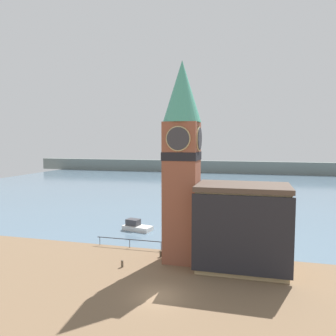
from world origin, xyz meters
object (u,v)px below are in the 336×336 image
clock_tower (182,156)px  pier_building (242,226)px  mooring_bollard_far (122,263)px  boat_near (136,226)px  mooring_bollard_near (161,253)px

clock_tower → pier_building: 9.89m
clock_tower → pier_building: (6.66, -0.65, -7.28)m
pier_building → mooring_bollard_far: pier_building is taller
pier_building → boat_near: (-15.95, 11.15, -3.91)m
pier_building → mooring_bollard_far: 13.35m
pier_building → boat_near: bearing=145.0°
clock_tower → mooring_bollard_far: bearing=-147.5°
pier_building → mooring_bollard_near: 10.14m
boat_near → mooring_bollard_far: size_ratio=6.14×
boat_near → mooring_bollard_near: bearing=-44.3°
pier_building → mooring_bollard_near: (-9.22, 1.04, -4.09)m
clock_tower → boat_near: 17.94m
mooring_bollard_far → boat_near: bearing=104.2°
clock_tower → mooring_bollard_near: clock_tower is taller
boat_near → mooring_bollard_far: (3.59, -14.14, -0.16)m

